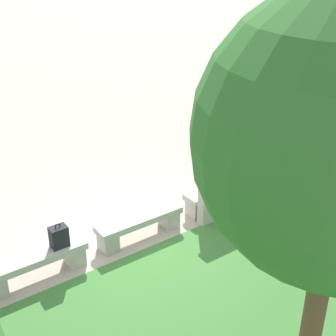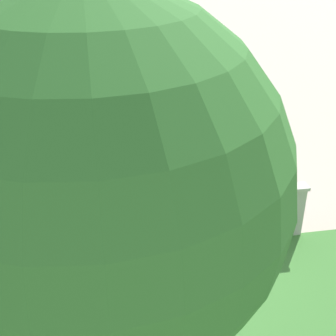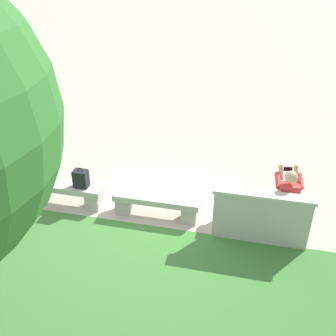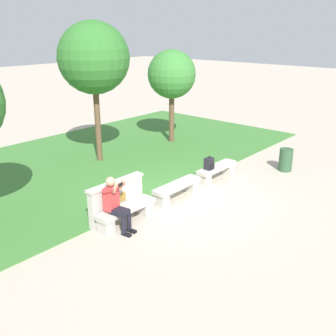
% 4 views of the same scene
% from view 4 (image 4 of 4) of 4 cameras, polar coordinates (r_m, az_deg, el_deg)
% --- Properties ---
extents(ground_plane, '(80.00, 80.00, 0.00)m').
position_cam_4_polar(ground_plane, '(11.10, 1.33, -4.40)').
color(ground_plane, '#B2A593').
extents(grass_strip, '(17.56, 8.00, 0.03)m').
position_cam_4_polar(grass_strip, '(14.09, -12.51, 0.56)').
color(grass_strip, '#3D7533').
rests_on(grass_strip, ground).
extents(bench_main, '(1.67, 0.40, 0.45)m').
position_cam_4_polar(bench_main, '(9.70, -6.08, -6.38)').
color(bench_main, '#B7B2A8').
rests_on(bench_main, ground).
extents(bench_near, '(1.67, 0.40, 0.45)m').
position_cam_4_polar(bench_near, '(10.98, 1.34, -3.02)').
color(bench_near, '#B7B2A8').
rests_on(bench_near, ground).
extents(bench_mid, '(1.67, 0.40, 0.45)m').
position_cam_4_polar(bench_mid, '(12.44, 7.07, -0.36)').
color(bench_mid, '#B7B2A8').
rests_on(bench_mid, ground).
extents(backrest_wall_with_plaque, '(1.69, 0.24, 1.01)m').
position_cam_4_polar(backrest_wall_with_plaque, '(9.83, -7.48, -4.62)').
color(backrest_wall_with_plaque, '#B7B2A8').
rests_on(backrest_wall_with_plaque, ground).
extents(person_photographer, '(0.51, 0.76, 1.32)m').
position_cam_4_polar(person_photographer, '(9.21, -7.65, -4.85)').
color(person_photographer, black).
rests_on(person_photographer, ground).
extents(backpack, '(0.28, 0.24, 0.43)m').
position_cam_4_polar(backpack, '(12.00, 5.99, 0.61)').
color(backpack, black).
rests_on(backpack, bench_mid).
extents(tree_behind_wall, '(2.39, 2.39, 4.78)m').
position_cam_4_polar(tree_behind_wall, '(13.68, -10.73, 15.36)').
color(tree_behind_wall, brown).
rests_on(tree_behind_wall, ground).
extents(tree_right_background, '(1.91, 1.91, 3.74)m').
position_cam_4_polar(tree_right_background, '(15.96, 0.54, 13.38)').
color(tree_right_background, brown).
rests_on(tree_right_background, ground).
extents(trash_bin, '(0.44, 0.44, 0.75)m').
position_cam_4_polar(trash_bin, '(13.66, 16.71, 1.15)').
color(trash_bin, '#2D5133').
rests_on(trash_bin, ground).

